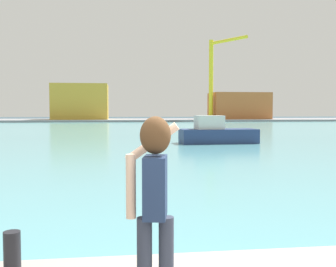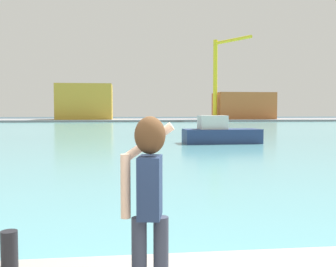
{
  "view_description": "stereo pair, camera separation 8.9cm",
  "coord_description": "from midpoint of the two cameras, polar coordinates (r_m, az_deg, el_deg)",
  "views": [
    {
      "loc": [
        -0.99,
        -2.8,
        2.41
      ],
      "look_at": [
        -0.01,
        4.89,
        1.97
      ],
      "focal_mm": 42.05,
      "sensor_mm": 36.0,
      "label": 1
    },
    {
      "loc": [
        -0.9,
        -2.81,
        2.41
      ],
      "look_at": [
        -0.01,
        4.89,
        1.97
      ],
      "focal_mm": 42.05,
      "sensor_mm": 36.0,
      "label": 2
    }
  ],
  "objects": [
    {
      "name": "far_shore_dock",
      "position": [
        94.83,
        -6.73,
        1.94
      ],
      "size": [
        140.0,
        20.0,
        0.46
      ],
      "primitive_type": "cube",
      "color": "gray",
      "rests_on": "ground_plane"
    },
    {
      "name": "port_crane",
      "position": [
        92.38,
        6.76,
        8.93
      ],
      "size": [
        6.29,
        9.9,
        18.43
      ],
      "color": "yellow",
      "rests_on": "far_shore_dock"
    },
    {
      "name": "ground_plane",
      "position": [
        52.87,
        -6.27,
        0.65
      ],
      "size": [
        220.0,
        220.0,
        0.0
      ],
      "primitive_type": "plane",
      "color": "#334751"
    },
    {
      "name": "person_photographer",
      "position": [
        3.61,
        -2.72,
        -8.27
      ],
      "size": [
        0.53,
        0.56,
        1.74
      ],
      "rotation": [
        0.0,
        0.0,
        1.39
      ],
      "color": "#2D3342",
      "rests_on": "quay_promenade"
    },
    {
      "name": "warehouse_left",
      "position": [
        94.23,
        -12.57,
        4.49
      ],
      "size": [
        12.57,
        9.88,
        8.14
      ],
      "primitive_type": "cube",
      "color": "gold",
      "rests_on": "far_shore_dock"
    },
    {
      "name": "harbor_water",
      "position": [
        54.86,
        -6.3,
        0.75
      ],
      "size": [
        140.0,
        100.0,
        0.02
      ],
      "primitive_type": "cube",
      "color": "#599EA8",
      "rests_on": "ground_plane"
    },
    {
      "name": "harbor_bollard",
      "position": [
        4.91,
        -22.16,
        -15.53
      ],
      "size": [
        0.19,
        0.19,
        0.45
      ],
      "primitive_type": "cylinder",
      "color": "black",
      "rests_on": "quay_promenade"
    },
    {
      "name": "warehouse_right",
      "position": [
        97.79,
        10.2,
        3.95
      ],
      "size": [
        13.6,
        9.16,
        6.37
      ],
      "primitive_type": "cube",
      "color": "#B26633",
      "rests_on": "far_shore_dock"
    },
    {
      "name": "boat_moored",
      "position": [
        29.4,
        6.95,
        0.03
      ],
      "size": [
        5.71,
        2.28,
        2.06
      ],
      "rotation": [
        0.0,
        0.0,
        0.02
      ],
      "color": "navy",
      "rests_on": "harbor_water"
    }
  ]
}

